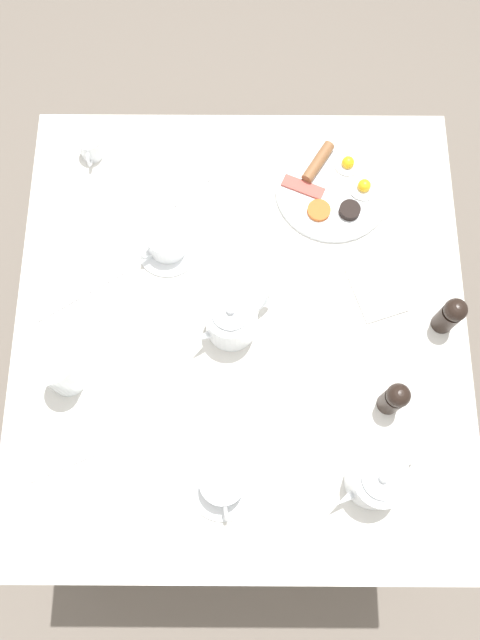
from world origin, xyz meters
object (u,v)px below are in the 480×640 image
(pepper_grinder, at_px, (449,314))
(salt_grinder, at_px, (393,398))
(water_glass_tall, at_px, (60,372))
(creamer_jug, at_px, (90,147))
(teacup_with_saucer_left, at_px, (222,484))
(teapot_far, at_px, (377,480))
(napkin_folded, at_px, (376,290))
(fork_spare, at_px, (69,463))
(spoon_for_tea, at_px, (277,419))
(teapot_near, at_px, (231,319))
(teacup_with_saucer_right, at_px, (166,242))
(breakfast_plate, at_px, (332,188))
(knife_by_plate, at_px, (79,295))
(fork_by_plate, at_px, (203,182))

(pepper_grinder, height_order, salt_grinder, same)
(water_glass_tall, bearing_deg, creamer_jug, 179.05)
(teacup_with_saucer_left, relative_size, water_glass_tall, 1.10)
(teapot_far, xyz_separation_m, pepper_grinder, (-0.33, 0.17, 0.01))
(napkin_folded, bearing_deg, pepper_grinder, 61.51)
(creamer_jug, height_order, fork_spare, creamer_jug)
(spoon_for_tea, height_order, fork_spare, same)
(teapot_near, bearing_deg, teacup_with_saucer_right, -85.99)
(breakfast_plate, relative_size, teapot_near, 1.52)
(teapot_near, xyz_separation_m, teacup_with_saucer_left, (0.32, -0.02, -0.02))
(water_glass_tall, distance_m, knife_by_plate, 0.19)
(breakfast_plate, height_order, teacup_with_saucer_right, teacup_with_saucer_right)
(salt_grinder, height_order, knife_by_plate, salt_grinder)
(teacup_with_saucer_right, relative_size, fork_spare, 0.89)
(creamer_jug, distance_m, knife_by_plate, 0.35)
(breakfast_plate, distance_m, napkin_folded, 0.26)
(teacup_with_saucer_right, bearing_deg, breakfast_plate, 111.58)
(breakfast_plate, xyz_separation_m, knife_by_plate, (0.26, -0.55, -0.01))
(creamer_jug, xyz_separation_m, pepper_grinder, (0.41, 0.77, 0.03))
(knife_by_plate, bearing_deg, pepper_grinder, 85.77)
(knife_by_plate, xyz_separation_m, spoon_for_tea, (0.26, 0.42, 0.00))
(pepper_grinder, xyz_separation_m, spoon_for_tea, (0.21, -0.35, -0.06))
(napkin_folded, distance_m, fork_by_plate, 0.46)
(spoon_for_tea, bearing_deg, teacup_with_saucer_right, -147.85)
(water_glass_tall, bearing_deg, teacup_with_saucer_left, 56.90)
(teapot_far, xyz_separation_m, salt_grinder, (-0.15, 0.04, 0.01))
(water_glass_tall, xyz_separation_m, salt_grinder, (0.05, 0.65, -0.00))
(salt_grinder, bearing_deg, teapot_far, -14.93)
(teapot_near, bearing_deg, pepper_grinder, 147.51)
(teapot_far, xyz_separation_m, creamer_jug, (-0.73, -0.60, -0.03))
(creamer_jug, bearing_deg, breakfast_plate, 80.53)
(creamer_jug, distance_m, fork_spare, 0.70)
(teacup_with_saucer_right, height_order, napkin_folded, teacup_with_saucer_right)
(napkin_folded, xyz_separation_m, fork_spare, (0.37, -0.63, -0.00))
(teapot_far, xyz_separation_m, fork_spare, (-0.03, -0.59, -0.05))
(teapot_far, height_order, napkin_folded, teapot_far)
(teapot_far, distance_m, teacup_with_saucer_left, 0.29)
(teapot_near, bearing_deg, teapot_far, 97.22)
(breakfast_plate, distance_m, pepper_grinder, 0.38)
(fork_by_plate, height_order, spoon_for_tea, same)
(teapot_far, distance_m, creamer_jug, 0.95)
(knife_by_plate, relative_size, fork_spare, 1.14)
(water_glass_tall, bearing_deg, fork_spare, 5.26)
(pepper_grinder, distance_m, knife_by_plate, 0.77)
(fork_spare, bearing_deg, teacup_with_saucer_right, 159.15)
(fork_by_plate, relative_size, fork_spare, 0.88)
(spoon_for_tea, bearing_deg, knife_by_plate, -121.97)
(creamer_jug, bearing_deg, teapot_far, 39.37)
(teacup_with_saucer_right, bearing_deg, spoon_for_tea, 32.15)
(spoon_for_tea, bearing_deg, water_glass_tall, -100.54)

